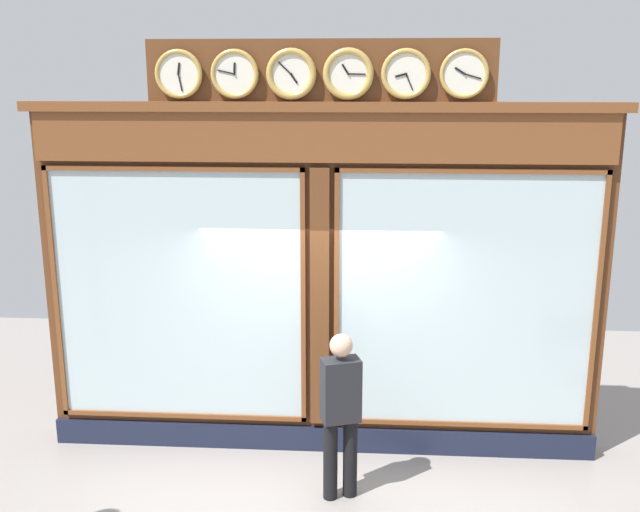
{
  "coord_description": "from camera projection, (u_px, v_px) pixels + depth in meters",
  "views": [
    {
      "loc": [
        -0.48,
        7.24,
        3.99
      ],
      "look_at": [
        0.0,
        0.0,
        2.21
      ],
      "focal_mm": 40.33,
      "sensor_mm": 36.0,
      "label": 1
    }
  ],
  "objects": [
    {
      "name": "pedestrian",
      "position": [
        341.0,
        409.0,
        6.87
      ],
      "size": [
        0.41,
        0.32,
        1.69
      ],
      "color": "black",
      "rests_on": "ground_plane"
    },
    {
      "name": "shop_facade",
      "position": [
        321.0,
        277.0,
        7.65
      ],
      "size": [
        6.07,
        0.42,
        4.39
      ],
      "color": "#5B3319",
      "rests_on": "ground_plane"
    }
  ]
}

